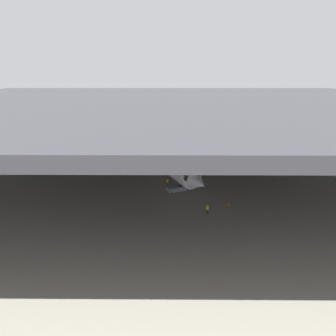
{
  "coord_description": "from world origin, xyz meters",
  "views": [
    {
      "loc": [
        0.57,
        -51.85,
        18.68
      ],
      "look_at": [
        0.18,
        -0.57,
        2.47
      ],
      "focal_mm": 31.14,
      "sensor_mm": 36.0,
      "label": 1
    }
  ],
  "objects_px": {
    "boarding_stairs": "(177,186)",
    "crew_worker_by_stairs": "(167,182)",
    "traffic_cone_orange": "(229,205)",
    "airplane_main": "(159,158)",
    "airplane_distant": "(105,129)",
    "crew_worker_near_nose": "(207,209)"
  },
  "relations": [
    {
      "from": "boarding_stairs",
      "to": "crew_worker_by_stairs",
      "type": "bearing_deg",
      "value": 137.6
    },
    {
      "from": "airplane_main",
      "to": "crew_worker_near_nose",
      "type": "distance_m",
      "value": 19.73
    },
    {
      "from": "boarding_stairs",
      "to": "airplane_distant",
      "type": "xyz_separation_m",
      "value": [
        -21.16,
        41.72,
        2.55
      ]
    },
    {
      "from": "airplane_main",
      "to": "airplane_distant",
      "type": "distance_m",
      "value": 37.27
    },
    {
      "from": "airplane_main",
      "to": "airplane_distant",
      "type": "xyz_separation_m",
      "value": [
        -17.65,
        32.82,
        -0.06
      ]
    },
    {
      "from": "crew_worker_near_nose",
      "to": "traffic_cone_orange",
      "type": "relative_size",
      "value": 2.7
    },
    {
      "from": "boarding_stairs",
      "to": "crew_worker_by_stairs",
      "type": "distance_m",
      "value": 2.36
    },
    {
      "from": "airplane_main",
      "to": "crew_worker_by_stairs",
      "type": "distance_m",
      "value": 7.9
    },
    {
      "from": "traffic_cone_orange",
      "to": "crew_worker_near_nose",
      "type": "bearing_deg",
      "value": -142.49
    },
    {
      "from": "airplane_distant",
      "to": "airplane_main",
      "type": "bearing_deg",
      "value": -61.73
    },
    {
      "from": "crew_worker_near_nose",
      "to": "boarding_stairs",
      "type": "bearing_deg",
      "value": 113.36
    },
    {
      "from": "airplane_main",
      "to": "traffic_cone_orange",
      "type": "xyz_separation_m",
      "value": [
        11.05,
        -15.36,
        -3.04
      ]
    },
    {
      "from": "crew_worker_by_stairs",
      "to": "airplane_distant",
      "type": "bearing_deg",
      "value": 115.83
    },
    {
      "from": "airplane_main",
      "to": "airplane_distant",
      "type": "relative_size",
      "value": 0.99
    },
    {
      "from": "boarding_stairs",
      "to": "traffic_cone_orange",
      "type": "bearing_deg",
      "value": -40.64
    },
    {
      "from": "crew_worker_by_stairs",
      "to": "airplane_distant",
      "type": "relative_size",
      "value": 0.05
    },
    {
      "from": "crew_worker_near_nose",
      "to": "traffic_cone_orange",
      "type": "xyz_separation_m",
      "value": [
        3.56,
        2.74,
        -0.63
      ]
    },
    {
      "from": "airplane_main",
      "to": "boarding_stairs",
      "type": "height_order",
      "value": "airplane_main"
    },
    {
      "from": "crew_worker_near_nose",
      "to": "airplane_distant",
      "type": "bearing_deg",
      "value": 116.28
    },
    {
      "from": "boarding_stairs",
      "to": "crew_worker_by_stairs",
      "type": "relative_size",
      "value": 2.83
    },
    {
      "from": "airplane_distant",
      "to": "traffic_cone_orange",
      "type": "relative_size",
      "value": 54.65
    },
    {
      "from": "boarding_stairs",
      "to": "traffic_cone_orange",
      "type": "distance_m",
      "value": 9.95
    }
  ]
}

